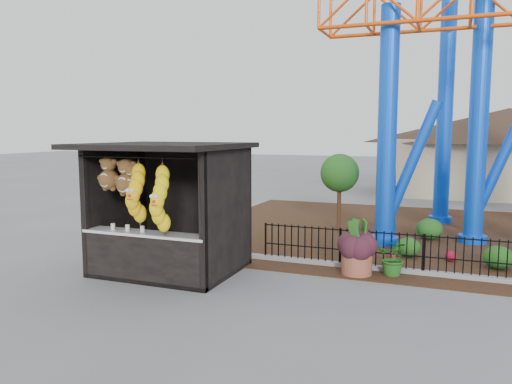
% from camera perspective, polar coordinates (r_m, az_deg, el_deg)
% --- Properties ---
extents(ground, '(120.00, 120.00, 0.00)m').
position_cam_1_polar(ground, '(10.32, 1.57, -12.27)').
color(ground, slate).
rests_on(ground, ground).
extents(mulch_bed, '(18.00, 12.00, 0.02)m').
position_cam_1_polar(mulch_bed, '(17.51, 23.37, -4.79)').
color(mulch_bed, '#331E11').
rests_on(mulch_bed, ground).
extents(curb, '(18.00, 0.18, 0.12)m').
position_cam_1_polar(curb, '(12.64, 24.10, -8.98)').
color(curb, gray).
rests_on(curb, ground).
extents(prize_booth, '(3.50, 3.40, 3.12)m').
position_cam_1_polar(prize_booth, '(12.02, -10.54, -2.07)').
color(prize_booth, black).
rests_on(prize_booth, ground).
extents(terracotta_planter, '(0.94, 0.94, 0.60)m').
position_cam_1_polar(terracotta_planter, '(12.22, 11.44, -7.87)').
color(terracotta_planter, '#975037').
rests_on(terracotta_planter, ground).
extents(planter_foliage, '(0.70, 0.70, 0.64)m').
position_cam_1_polar(planter_foliage, '(12.08, 11.51, -5.02)').
color(planter_foliage, '#33141E').
rests_on(planter_foliage, terracotta_planter).
extents(potted_plant, '(0.91, 0.84, 0.87)m').
position_cam_1_polar(potted_plant, '(12.29, 15.52, -7.26)').
color(potted_plant, '#1E5F1C').
rests_on(potted_plant, ground).
extents(landscaping, '(7.39, 4.17, 0.65)m').
position_cam_1_polar(landscaping, '(15.09, 24.71, -5.59)').
color(landscaping, '#1F5318').
rests_on(landscaping, mulch_bed).
extents(pavilion, '(15.00, 15.00, 4.80)m').
position_cam_1_polar(pavilion, '(29.29, 26.85, 5.56)').
color(pavilion, '#BFAD8C').
rests_on(pavilion, ground).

